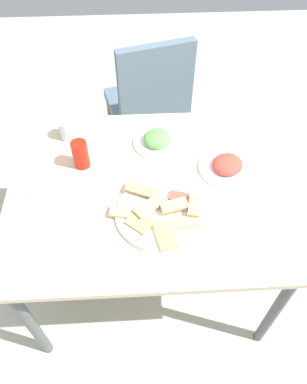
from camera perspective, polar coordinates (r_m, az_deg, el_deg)
ground_plane at (r=2.05m, az=-0.51°, el=-11.88°), size 6.00×6.00×0.00m
dining_table at (r=1.52m, az=-0.67°, el=-0.86°), size 1.12×0.90×0.70m
dining_chair at (r=2.15m, az=-0.57°, el=13.92°), size 0.51×0.52×0.93m
pide_platter at (r=1.36m, az=1.08°, el=-3.26°), size 0.36×0.34×0.04m
salad_plate_greens at (r=1.54m, az=11.39°, el=4.01°), size 0.24×0.24×0.05m
salad_plate_rice at (r=1.62m, az=0.53°, el=8.11°), size 0.21×0.21×0.06m
soda_can at (r=1.52m, az=-11.28°, el=5.77°), size 0.08×0.08×0.12m
drinking_glass at (r=1.68m, az=-13.22°, el=9.49°), size 0.07×0.07×0.09m
paper_napkin at (r=1.51m, az=-15.28°, el=0.64°), size 0.18×0.18×0.00m
fork at (r=1.49m, az=-15.39°, el=0.20°), size 0.19×0.06×0.00m
spoon at (r=1.51m, az=-15.23°, el=1.25°), size 0.16×0.06×0.00m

